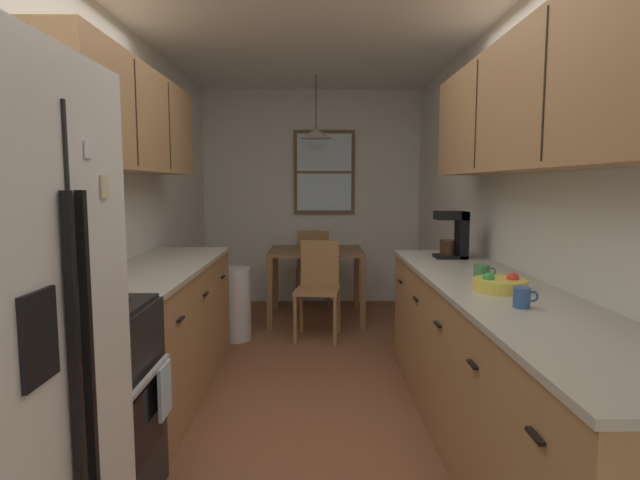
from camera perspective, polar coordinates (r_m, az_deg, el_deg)
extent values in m
plane|color=brown|center=(3.87, -1.22, -15.52)|extent=(12.00, 12.00, 0.00)
cube|color=white|center=(3.86, -21.78, 3.43)|extent=(0.10, 9.00, 2.55)
cube|color=white|center=(3.83, 19.44, 3.50)|extent=(0.10, 9.00, 2.55)
cube|color=white|center=(6.25, -0.95, 4.76)|extent=(4.40, 0.10, 2.55)
cube|color=white|center=(3.78, -1.31, 24.07)|extent=(4.40, 9.00, 0.08)
cube|color=black|center=(1.61, -25.26, -15.89)|extent=(0.01, 0.01, 1.61)
cube|color=black|center=(1.57, -25.41, -16.46)|extent=(0.02, 0.02, 1.15)
cube|color=black|center=(1.64, -24.19, -15.45)|extent=(0.02, 0.02, 1.15)
cube|color=black|center=(1.38, -28.77, -9.48)|extent=(0.01, 0.15, 0.22)
cube|color=beige|center=(1.71, -22.86, 5.49)|extent=(0.01, 0.05, 0.07)
cube|color=white|center=(1.62, -24.41, 9.16)|extent=(0.01, 0.04, 0.05)
cube|color=black|center=(2.53, -25.89, -17.26)|extent=(0.62, 0.63, 0.90)
cube|color=black|center=(2.43, -18.76, -18.72)|extent=(0.01, 0.44, 0.30)
cube|color=silver|center=(2.34, -18.35, -14.11)|extent=(0.02, 0.50, 0.02)
cube|color=black|center=(2.39, -26.42, -7.06)|extent=(0.59, 0.60, 0.02)
cylinder|color=#2D2D2D|center=(2.33, -31.04, -7.23)|extent=(0.15, 0.15, 0.01)
cylinder|color=#2D2D2D|center=(2.57, -27.91, -5.89)|extent=(0.15, 0.15, 0.01)
cylinder|color=#2D2D2D|center=(2.21, -24.71, -7.64)|extent=(0.15, 0.15, 0.01)
cylinder|color=#2D2D2D|center=(2.46, -22.06, -6.17)|extent=(0.15, 0.15, 0.01)
cube|color=white|center=(2.40, -29.91, 10.65)|extent=(0.38, 0.63, 0.32)
cube|color=black|center=(2.26, -26.32, 11.17)|extent=(0.01, 0.38, 0.20)
cube|color=#2D2D33|center=(2.51, -23.54, 10.73)|extent=(0.01, 0.13, 0.20)
cube|color=#A87A4C|center=(3.68, -17.30, -9.81)|extent=(0.60, 1.93, 0.87)
cube|color=#B7B2A3|center=(3.58, -17.53, -2.87)|extent=(0.63, 1.95, 0.03)
cube|color=black|center=(2.93, -15.21, -8.50)|extent=(0.02, 0.10, 0.01)
cube|color=black|center=(3.54, -12.56, -5.89)|extent=(0.02, 0.10, 0.01)
cube|color=black|center=(4.16, -10.72, -4.05)|extent=(0.02, 0.10, 0.01)
cube|color=#A87A4C|center=(3.56, -20.49, 12.38)|extent=(0.32, 2.03, 0.65)
cube|color=#2D2319|center=(3.19, -19.76, 13.16)|extent=(0.01, 0.01, 0.60)
cube|color=#2D2319|center=(3.83, -16.39, 12.05)|extent=(0.01, 0.01, 0.60)
cube|color=#A87A4C|center=(2.96, 18.88, -13.82)|extent=(0.60, 3.00, 0.87)
cube|color=#B7B2A3|center=(2.84, 19.20, -5.25)|extent=(0.63, 3.02, 0.03)
cube|color=black|center=(1.72, 22.81, -19.48)|extent=(0.02, 0.10, 0.01)
cube|color=black|center=(2.24, 16.59, -13.12)|extent=(0.02, 0.10, 0.01)
cube|color=black|center=(2.79, 12.94, -9.14)|extent=(0.02, 0.10, 0.01)
cube|color=black|center=(3.36, 10.56, -6.47)|extent=(0.02, 0.10, 0.01)
cube|color=black|center=(3.94, 8.89, -4.57)|extent=(0.02, 0.10, 0.01)
cube|color=#A87A4C|center=(2.82, 23.01, 13.93)|extent=(0.32, 2.70, 0.67)
cube|color=#2D2319|center=(2.35, 23.71, 15.55)|extent=(0.01, 0.01, 0.62)
cube|color=#2D2319|center=(3.18, 16.96, 13.21)|extent=(0.01, 0.01, 0.62)
cube|color=brown|center=(5.42, -0.44, -1.25)|extent=(0.98, 0.83, 0.03)
cube|color=brown|center=(5.12, -5.64, -5.95)|extent=(0.06, 0.06, 0.71)
cube|color=brown|center=(5.12, 4.77, -5.94)|extent=(0.06, 0.06, 0.71)
cube|color=brown|center=(5.88, -4.97, -4.36)|extent=(0.06, 0.06, 0.71)
cube|color=brown|center=(5.88, 4.08, -4.35)|extent=(0.06, 0.06, 0.71)
cube|color=#A87A4C|center=(4.78, -0.28, -5.65)|extent=(0.45, 0.45, 0.04)
cube|color=#A87A4C|center=(4.92, -0.01, -2.65)|extent=(0.37, 0.08, 0.45)
cylinder|color=#A87A4C|center=(4.64, 1.69, -9.00)|extent=(0.04, 0.04, 0.43)
cylinder|color=#A87A4C|center=(4.68, -2.80, -8.85)|extent=(0.04, 0.04, 0.43)
cylinder|color=#A87A4C|center=(4.99, 2.08, -7.91)|extent=(0.04, 0.04, 0.43)
cylinder|color=#A87A4C|center=(5.03, -2.09, -7.78)|extent=(0.04, 0.04, 0.43)
cube|color=#A87A4C|center=(6.15, -0.65, -2.99)|extent=(0.43, 0.43, 0.04)
cube|color=#A87A4C|center=(5.93, -0.79, -1.13)|extent=(0.37, 0.06, 0.45)
cylinder|color=#A87A4C|center=(6.38, -2.15, -4.78)|extent=(0.04, 0.04, 0.43)
cylinder|color=#A87A4C|center=(6.35, 1.13, -4.83)|extent=(0.04, 0.04, 0.43)
cylinder|color=#A87A4C|center=(6.03, -2.51, -5.44)|extent=(0.04, 0.04, 0.43)
cylinder|color=#A87A4C|center=(6.00, 0.96, -5.49)|extent=(0.04, 0.04, 0.43)
cylinder|color=black|center=(5.44, -0.45, 15.14)|extent=(0.01, 0.01, 0.55)
cone|color=beige|center=(5.40, -0.45, 11.75)|extent=(0.33, 0.33, 0.10)
sphere|color=white|center=(5.40, -0.45, 11.96)|extent=(0.06, 0.06, 0.06)
cube|color=brown|center=(6.18, 0.47, 7.54)|extent=(0.73, 0.04, 0.99)
cube|color=silver|center=(6.16, 0.47, 7.55)|extent=(0.65, 0.01, 0.91)
cube|color=brown|center=(6.16, 0.47, 7.55)|extent=(0.65, 0.02, 0.03)
cylinder|color=silver|center=(4.83, -9.47, -7.03)|extent=(0.30, 0.30, 0.67)
cylinder|color=#D84C19|center=(2.86, -22.01, -3.45)|extent=(0.12, 0.12, 0.15)
cylinder|color=white|center=(2.85, -22.08, -1.81)|extent=(0.13, 0.13, 0.02)
cube|color=silver|center=(2.53, -16.89, -15.70)|extent=(0.02, 0.16, 0.24)
cube|color=black|center=(3.83, 14.26, -1.78)|extent=(0.22, 0.18, 0.02)
cube|color=black|center=(3.84, 15.48, 0.57)|extent=(0.06, 0.18, 0.34)
cube|color=black|center=(3.80, 14.38, 2.67)|extent=(0.22, 0.18, 0.06)
cylinder|color=#331E14|center=(3.82, 14.00, -0.79)|extent=(0.11, 0.11, 0.11)
cylinder|color=#335999|center=(2.39, 21.53, -5.97)|extent=(0.07, 0.07, 0.09)
torus|color=#335999|center=(2.41, 22.60, -5.82)|extent=(0.05, 0.01, 0.05)
cylinder|color=#3F7F4C|center=(3.00, 17.54, -3.46)|extent=(0.09, 0.09, 0.09)
torus|color=#3F7F4C|center=(3.02, 18.55, -3.36)|extent=(0.05, 0.01, 0.05)
cylinder|color=#E5D14C|center=(2.73, 19.39, -4.74)|extent=(0.27, 0.27, 0.06)
cylinder|color=black|center=(2.73, 19.40, -4.43)|extent=(0.22, 0.22, 0.03)
sphere|color=red|center=(2.74, 20.65, -4.05)|extent=(0.06, 0.06, 0.06)
sphere|color=green|center=(2.70, 18.25, -4.11)|extent=(0.06, 0.06, 0.06)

